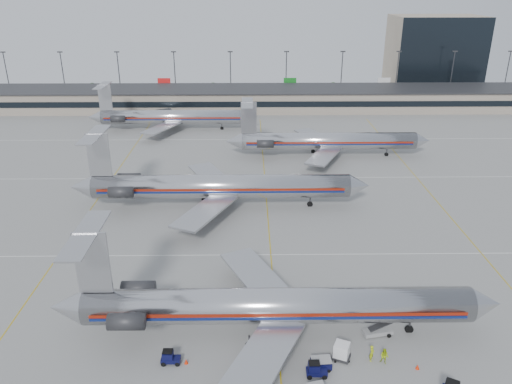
{
  "coord_description": "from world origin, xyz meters",
  "views": [
    {
      "loc": [
        -2.91,
        -51.5,
        35.65
      ],
      "look_at": [
        -1.94,
        22.2,
        4.5
      ],
      "focal_mm": 35.0,
      "sensor_mm": 36.0,
      "label": 1
    }
  ],
  "objects_px": {
    "uld_container": "(342,351)",
    "belt_loader": "(378,331)",
    "jet_second_row": "(215,186)",
    "tug_center": "(315,370)",
    "jet_foreground": "(269,305)"
  },
  "relations": [
    {
      "from": "jet_foreground",
      "to": "jet_second_row",
      "type": "relative_size",
      "value": 0.96
    },
    {
      "from": "jet_foreground",
      "to": "tug_center",
      "type": "distance_m",
      "value": 8.37
    },
    {
      "from": "uld_container",
      "to": "belt_loader",
      "type": "relative_size",
      "value": 0.56
    },
    {
      "from": "jet_second_row",
      "to": "tug_center",
      "type": "relative_size",
      "value": 24.83
    },
    {
      "from": "tug_center",
      "to": "jet_second_row",
      "type": "bearing_deg",
      "value": 106.96
    },
    {
      "from": "tug_center",
      "to": "jet_foreground",
      "type": "bearing_deg",
      "value": 123.83
    },
    {
      "from": "jet_second_row",
      "to": "belt_loader",
      "type": "bearing_deg",
      "value": -59.71
    },
    {
      "from": "belt_loader",
      "to": "uld_container",
      "type": "bearing_deg",
      "value": -153.51
    },
    {
      "from": "jet_second_row",
      "to": "belt_loader",
      "type": "height_order",
      "value": "jet_second_row"
    },
    {
      "from": "uld_container",
      "to": "belt_loader",
      "type": "height_order",
      "value": "belt_loader"
    },
    {
      "from": "jet_foreground",
      "to": "belt_loader",
      "type": "height_order",
      "value": "jet_foreground"
    },
    {
      "from": "belt_loader",
      "to": "jet_foreground",
      "type": "bearing_deg",
      "value": 166.35
    },
    {
      "from": "jet_foreground",
      "to": "tug_center",
      "type": "xyz_separation_m",
      "value": [
        4.36,
        -6.52,
        -2.93
      ]
    },
    {
      "from": "jet_second_row",
      "to": "tug_center",
      "type": "xyz_separation_m",
      "value": [
        12.18,
        -40.04,
        -3.08
      ]
    },
    {
      "from": "uld_container",
      "to": "belt_loader",
      "type": "distance_m",
      "value": 5.98
    }
  ]
}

